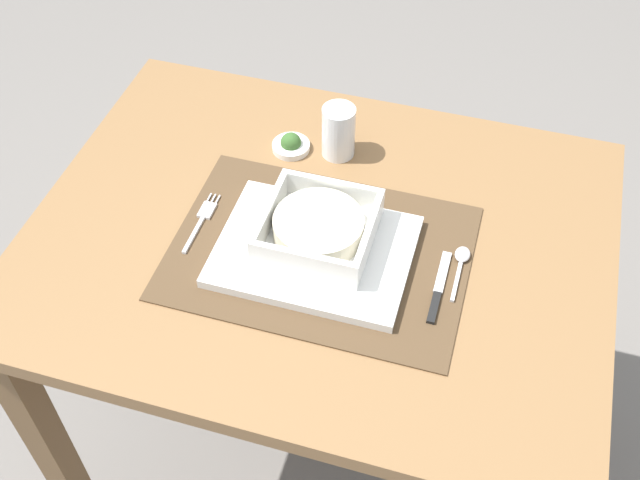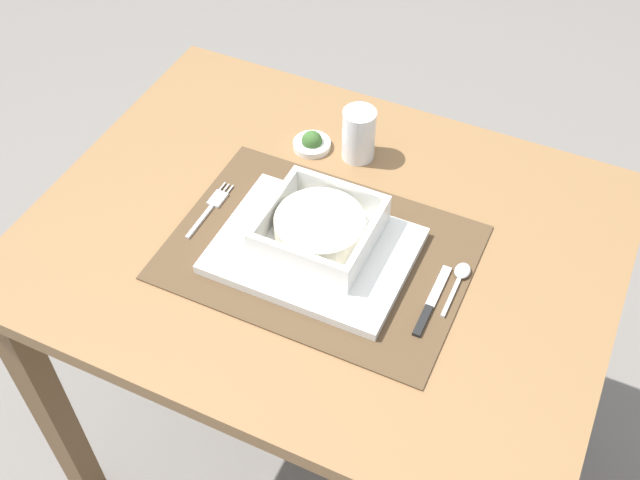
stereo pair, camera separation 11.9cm
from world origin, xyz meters
name	(u,v)px [view 1 (the left image)]	position (x,y,z in m)	size (l,w,h in m)	color
ground_plane	(319,450)	(0.00, 0.00, 0.00)	(6.00, 6.00, 0.00)	slate
dining_table	(319,278)	(0.00, 0.00, 0.64)	(0.93, 0.72, 0.75)	brown
placemat	(320,252)	(0.01, -0.04, 0.75)	(0.46, 0.33, 0.00)	#4C3823
serving_plate	(314,251)	(0.01, -0.05, 0.76)	(0.30, 0.23, 0.02)	white
porridge_bowl	(318,229)	(0.01, -0.03, 0.79)	(0.17, 0.17, 0.05)	white
fork	(203,218)	(-0.19, -0.03, 0.76)	(0.02, 0.14, 0.00)	silver
spoon	(461,260)	(0.23, 0.00, 0.76)	(0.02, 0.11, 0.01)	silver
butter_knife	(438,291)	(0.21, -0.07, 0.76)	(0.01, 0.14, 0.01)	black
drinking_glass	(338,134)	(-0.02, 0.20, 0.79)	(0.06, 0.06, 0.10)	white
condiment_saucer	(291,145)	(-0.11, 0.18, 0.76)	(0.07, 0.07, 0.04)	white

